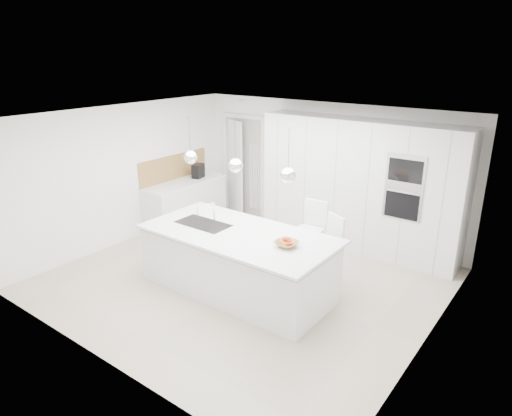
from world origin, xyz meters
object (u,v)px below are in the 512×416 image
Objects in this scene: island_base at (237,263)px; bar_stool_right at (330,255)px; fruit_bowl at (287,244)px; espresso_machine at (198,171)px; bar_stool_left at (310,241)px.

bar_stool_right reaches higher than island_base.
bar_stool_right is (1.09, 0.79, 0.14)m from island_base.
fruit_bowl is 3.82m from espresso_machine.
bar_stool_right is at bearing -31.43° from espresso_machine.
espresso_machine is (-3.35, 1.83, 0.10)m from fruit_bowl.
espresso_machine is (-2.53, 1.87, 0.61)m from island_base.
espresso_machine reaches higher than island_base.
bar_stool_left is 1.07× the size of bar_stool_right.
fruit_bowl is at bearing -83.72° from bar_stool_left.
espresso_machine reaches higher than bar_stool_right.
island_base is 2.47× the size of bar_stool_right.
bar_stool_left is (3.16, -0.86, -0.44)m from espresso_machine.
fruit_bowl is at bearing -85.58° from bar_stool_right.
fruit_bowl reaches higher than island_base.
bar_stool_right is (3.62, -1.08, -0.47)m from espresso_machine.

